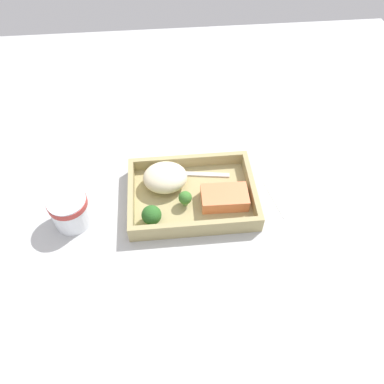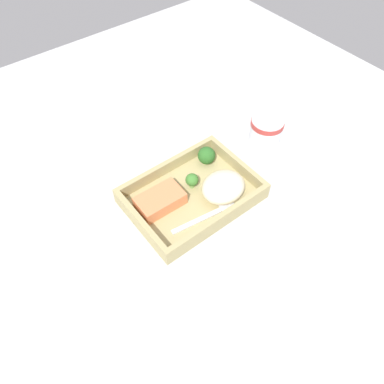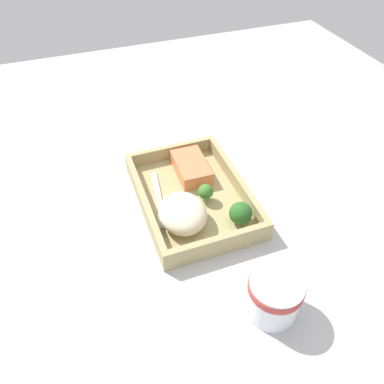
% 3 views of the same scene
% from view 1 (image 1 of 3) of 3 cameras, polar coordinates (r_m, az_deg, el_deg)
% --- Properties ---
extents(ground_plane, '(1.60, 1.60, 0.02)m').
position_cam_1_polar(ground_plane, '(0.88, -0.00, -1.51)').
color(ground_plane, '#B3B5B5').
extents(takeout_tray, '(0.29, 0.21, 0.01)m').
position_cam_1_polar(takeout_tray, '(0.87, -0.00, -0.87)').
color(takeout_tray, tan).
rests_on(takeout_tray, ground_plane).
extents(tray_rim, '(0.29, 0.21, 0.03)m').
position_cam_1_polar(tray_rim, '(0.85, -0.00, 0.04)').
color(tray_rim, tan).
rests_on(tray_rim, takeout_tray).
extents(salmon_fillet, '(0.11, 0.07, 0.03)m').
position_cam_1_polar(salmon_fillet, '(0.85, 4.97, -0.86)').
color(salmon_fillet, '#E67C4D').
rests_on(salmon_fillet, takeout_tray).
extents(mashed_potatoes, '(0.10, 0.09, 0.05)m').
position_cam_1_polar(mashed_potatoes, '(0.87, -4.10, 2.23)').
color(mashed_potatoes, beige).
rests_on(mashed_potatoes, takeout_tray).
extents(broccoli_floret_1, '(0.03, 0.03, 0.04)m').
position_cam_1_polar(broccoli_floret_1, '(0.83, -1.04, -0.92)').
color(broccoli_floret_1, '#74A155').
rests_on(broccoli_floret_1, takeout_tray).
extents(broccoli_floret_2, '(0.04, 0.04, 0.05)m').
position_cam_1_polar(broccoli_floret_2, '(0.81, -6.18, -3.53)').
color(broccoli_floret_2, '#85AF5B').
rests_on(broccoli_floret_2, takeout_tray).
extents(fork, '(0.16, 0.04, 0.00)m').
position_cam_1_polar(fork, '(0.91, 0.03, 2.77)').
color(fork, silver).
rests_on(fork, takeout_tray).
extents(paper_cup, '(0.08, 0.08, 0.08)m').
position_cam_1_polar(paper_cup, '(0.85, -18.13, -2.51)').
color(paper_cup, white).
rests_on(paper_cup, ground_plane).
extents(receipt_slip, '(0.12, 0.14, 0.00)m').
position_cam_1_polar(receipt_slip, '(0.91, 14.94, -0.24)').
color(receipt_slip, white).
rests_on(receipt_slip, ground_plane).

